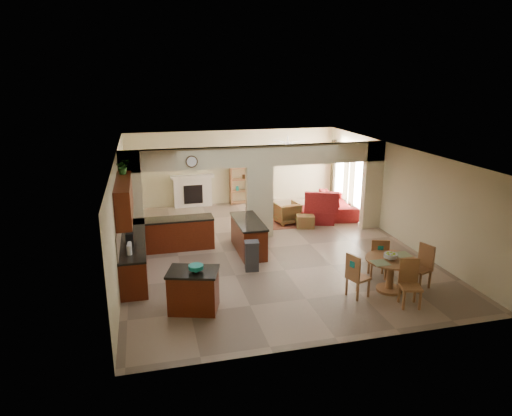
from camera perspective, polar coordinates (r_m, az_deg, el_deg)
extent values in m
plane|color=gray|center=(13.16, 1.51, -5.00)|extent=(10.00, 10.00, 0.00)
plane|color=white|center=(12.42, 1.60, 7.11)|extent=(10.00, 10.00, 0.00)
plane|color=beige|center=(17.46, -2.83, 5.13)|extent=(8.00, 0.00, 8.00)
plane|color=beige|center=(8.29, 10.88, -8.13)|extent=(8.00, 0.00, 8.00)
plane|color=beige|center=(12.31, -16.70, -0.36)|extent=(0.00, 10.00, 10.00)
plane|color=beige|center=(14.29, 17.22, 1.87)|extent=(0.00, 10.00, 10.00)
cube|color=beige|center=(13.26, -15.25, 0.94)|extent=(0.60, 0.25, 2.80)
cube|color=beige|center=(13.73, 0.43, 0.75)|extent=(0.80, 0.25, 2.20)
cube|color=beige|center=(14.98, 14.29, 2.75)|extent=(0.60, 0.25, 2.80)
cube|color=beige|center=(13.42, 0.45, 6.52)|extent=(8.00, 0.25, 0.60)
cube|color=#3E1307|center=(11.85, -15.01, -5.84)|extent=(0.60, 3.20, 0.86)
cube|color=black|center=(11.69, -15.18, -3.77)|extent=(0.62, 3.22, 0.05)
cube|color=tan|center=(11.60, -16.67, -2.40)|extent=(0.02, 3.20, 0.55)
cube|color=#3E1307|center=(13.15, -10.17, -3.30)|extent=(2.20, 0.60, 0.86)
cube|color=black|center=(13.00, -10.27, -1.41)|extent=(2.22, 0.62, 0.05)
cube|color=#3E1307|center=(11.39, -16.16, 1.09)|extent=(0.35, 2.40, 0.90)
cube|color=#3E1307|center=(12.78, -0.96, -3.60)|extent=(0.65, 1.80, 0.86)
cube|color=black|center=(12.63, -0.97, -1.67)|extent=(0.70, 1.85, 0.05)
cube|color=silver|center=(12.01, -0.04, -4.99)|extent=(0.58, 0.04, 0.70)
cylinder|color=#472F17|center=(12.94, -8.04, 5.76)|extent=(0.34, 0.03, 0.34)
cube|color=brown|center=(15.38, 3.74, -1.82)|extent=(1.60, 1.30, 0.01)
cube|color=silver|center=(17.27, -7.91, 1.97)|extent=(1.40, 0.28, 1.10)
cube|color=black|center=(17.14, -7.85, 1.70)|extent=(0.70, 0.04, 0.70)
cube|color=silver|center=(17.11, -7.98, 3.90)|extent=(1.60, 0.35, 0.10)
cube|color=brown|center=(17.46, -1.57, 3.47)|extent=(1.00, 0.32, 1.80)
cube|color=white|center=(16.27, 12.96, 3.18)|extent=(0.02, 0.90, 1.90)
cube|color=white|center=(17.76, 10.52, 4.41)|extent=(0.02, 0.90, 1.90)
cube|color=white|center=(17.04, 11.66, 3.33)|extent=(0.02, 0.70, 2.10)
cube|color=#401B19|center=(15.73, 13.80, 2.68)|extent=(0.10, 0.28, 2.30)
cube|color=#401B19|center=(16.77, 11.93, 3.63)|extent=(0.10, 0.28, 2.30)
cube|color=#401B19|center=(17.21, 11.21, 3.99)|extent=(0.10, 0.28, 2.30)
cube|color=#401B19|center=(18.28, 9.64, 4.79)|extent=(0.10, 0.28, 2.30)
cylinder|color=white|center=(15.72, 3.97, 8.15)|extent=(1.00, 1.00, 0.10)
cube|color=#3E1307|center=(9.80, -7.80, -10.29)|extent=(1.14, 0.95, 0.85)
cube|color=black|center=(9.61, -7.91, -7.89)|extent=(1.21, 1.01, 0.05)
cylinder|color=#128279|center=(9.51, -7.52, -7.49)|extent=(0.31, 0.31, 0.15)
cube|color=#323235|center=(11.59, -0.54, -6.14)|extent=(0.37, 0.33, 0.72)
cylinder|color=brown|center=(10.82, 16.58, -6.18)|extent=(1.16, 1.16, 0.04)
cylinder|color=brown|center=(10.97, 16.42, -8.00)|extent=(0.17, 0.17, 0.75)
cylinder|color=brown|center=(11.12, 16.27, -9.71)|extent=(0.59, 0.59, 0.06)
cylinder|color=#94C229|center=(10.72, 16.46, -5.81)|extent=(0.31, 0.31, 0.16)
imported|color=maroon|center=(16.55, 10.07, 0.53)|extent=(2.53, 1.32, 0.70)
cube|color=maroon|center=(15.53, 7.62, -0.92)|extent=(1.33, 1.20, 0.44)
imported|color=#99321B|center=(15.26, 3.88, -0.60)|extent=(0.86, 0.88, 0.71)
cube|color=#99321B|center=(14.96, 6.14, -1.60)|extent=(0.68, 0.68, 0.41)
imported|color=#1C4612|center=(12.01, -16.30, 4.99)|extent=(0.39, 0.35, 0.39)
cube|color=brown|center=(11.58, 14.96, -6.26)|extent=(0.53, 0.53, 0.05)
cube|color=brown|center=(11.86, 15.54, -6.97)|extent=(0.04, 0.04, 0.44)
cube|color=brown|center=(11.79, 13.91, -6.98)|extent=(0.04, 0.04, 0.44)
cube|color=brown|center=(11.55, 15.87, -7.63)|extent=(0.04, 0.04, 0.44)
cube|color=brown|center=(11.48, 14.20, -7.64)|extent=(0.04, 0.04, 0.44)
cube|color=brown|center=(11.30, 15.26, -5.22)|extent=(0.41, 0.16, 0.55)
cube|color=#128279|center=(11.25, 15.31, -4.93)|extent=(0.14, 0.05, 0.14)
cube|color=brown|center=(11.32, 19.79, -7.23)|extent=(0.53, 0.53, 0.05)
cube|color=brown|center=(11.38, 18.47, -8.24)|extent=(0.04, 0.04, 0.44)
cube|color=brown|center=(11.19, 19.81, -8.80)|extent=(0.04, 0.04, 0.44)
cube|color=brown|center=(11.63, 19.55, -7.81)|extent=(0.04, 0.04, 0.44)
cube|color=brown|center=(11.45, 20.88, -8.34)|extent=(0.04, 0.04, 0.44)
cube|color=brown|center=(11.35, 20.53, -5.60)|extent=(0.17, 0.41, 0.55)
cube|color=#128279|center=(11.35, 20.64, -5.25)|extent=(0.05, 0.14, 0.14)
cube|color=brown|center=(10.38, 18.74, -9.32)|extent=(0.51, 0.51, 0.05)
cube|color=brown|center=(10.28, 18.00, -10.93)|extent=(0.04, 0.04, 0.44)
cube|color=brown|center=(10.39, 19.82, -10.82)|extent=(0.04, 0.04, 0.44)
cube|color=brown|center=(10.57, 17.45, -10.10)|extent=(0.04, 0.04, 0.44)
cube|color=brown|center=(10.67, 19.23, -10.01)|extent=(0.04, 0.04, 0.44)
cube|color=brown|center=(10.42, 18.57, -7.39)|extent=(0.42, 0.14, 0.55)
cube|color=#128279|center=(10.41, 18.57, -6.98)|extent=(0.14, 0.04, 0.14)
cube|color=brown|center=(10.50, 12.66, -8.50)|extent=(0.54, 0.54, 0.05)
cube|color=brown|center=(10.61, 13.89, -9.69)|extent=(0.04, 0.04, 0.44)
cube|color=brown|center=(10.82, 12.57, -9.07)|extent=(0.04, 0.04, 0.44)
cube|color=brown|center=(10.39, 12.59, -10.20)|extent=(0.04, 0.04, 0.44)
cube|color=brown|center=(10.60, 11.26, -9.56)|extent=(0.04, 0.04, 0.44)
cube|color=brown|center=(10.26, 12.01, -7.25)|extent=(0.18, 0.41, 0.55)
cube|color=#128279|center=(10.21, 11.94, -6.92)|extent=(0.06, 0.14, 0.14)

